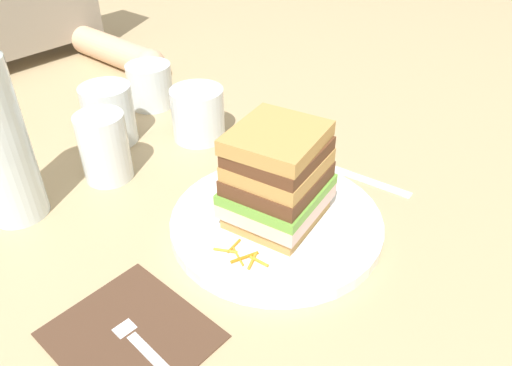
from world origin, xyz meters
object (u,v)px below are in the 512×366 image
Objects in this scene: knife at (348,173)px; juice_glass at (198,117)px; main_plate at (274,224)px; empty_tumbler_1 at (150,85)px; fork at (144,346)px; sandwich at (276,179)px; empty_tumbler_0 at (104,147)px; napkin_dark at (131,335)px; empty_tumbler_2 at (110,114)px.

knife is 0.25m from juice_glass.
main_plate is 3.12× the size of juice_glass.
empty_tumbler_1 is (0.03, 0.15, 0.00)m from juice_glass.
fork is (-0.22, -0.01, -0.00)m from main_plate.
knife is at bearing -2.24° from main_plate.
sandwich is 0.23m from fork.
empty_tumbler_0 is (-0.23, 0.26, 0.05)m from knife.
sandwich is 1.65× the size of empty_tumbler_1.
main_plate is at bearing -153.94° from sandwich.
main_plate is 0.22m from napkin_dark.
juice_glass reaches higher than empty_tumbler_1.
napkin_dark is (-0.22, 0.01, -0.07)m from sandwich.
empty_tumbler_0 is (-0.06, 0.25, -0.03)m from sandwich.
fork is 0.31m from empty_tumbler_0.
empty_tumbler_1 is (0.34, 0.38, 0.04)m from napkin_dark.
fork is 0.41m from juice_glass.
fork reaches higher than napkin_dark.
fork is 2.11× the size of empty_tumbler_1.
empty_tumbler_2 is (0.22, 0.33, 0.04)m from napkin_dark.
sandwich reaches higher than main_plate.
sandwich is at bearing -108.10° from empty_tumbler_1.
fork is (-0.22, -0.02, -0.07)m from sandwich.
fork is 1.80× the size of empty_tumbler_2.
empty_tumbler_2 reaches higher than knife.
knife is 2.16× the size of empty_tumbler_2.
napkin_dark is 0.40m from empty_tumbler_2.
juice_glass is at bearing 35.95° from napkin_dark.
juice_glass is 1.06× the size of empty_tumbler_1.
sandwich reaches higher than juice_glass.
main_plate is 0.34m from empty_tumbler_2.
empty_tumbler_2 reaches higher than main_plate.
knife is at bearing 1.29° from fork.
main_plate is at bearing -1.94° from napkin_dark.
sandwich reaches higher than napkin_dark.
knife is 2.39× the size of juice_glass.
empty_tumbler_1 is at bearing 49.41° from fork.
sandwich is at bearing 4.04° from fork.
knife is 0.40m from empty_tumbler_1.
sandwich is 0.26m from juice_glass.
juice_glass is at bearing -45.44° from empty_tumbler_2.
sandwich is 0.41m from empty_tumbler_1.
sandwich is (0.00, 0.00, 0.07)m from main_plate.
fork is 1.99× the size of juice_glass.
sandwich is at bearing -90.71° from empty_tumbler_2.
fork is 0.38m from knife.
empty_tumbler_1 is at bearing 80.20° from juice_glass.
napkin_dark is at bearing 178.17° from sandwich.
empty_tumbler_1 reaches higher than knife.
napkin_dark is 0.02m from fork.
main_plate is 0.16m from knife.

